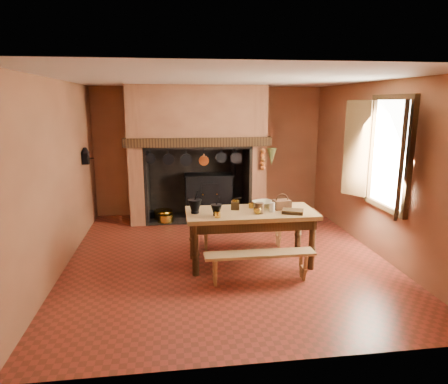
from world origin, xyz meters
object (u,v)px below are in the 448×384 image
(bench_front, at_px, (260,260))
(wicker_basket, at_px, (282,204))
(mixing_bowl, at_px, (264,204))
(coffee_grinder, at_px, (235,205))
(iron_range, at_px, (209,194))
(work_table, at_px, (251,220))

(bench_front, xyz_separation_m, wicker_basket, (0.50, 0.72, 0.60))
(mixing_bowl, xyz_separation_m, wicker_basket, (0.24, -0.20, 0.04))
(wicker_basket, bearing_deg, coffee_grinder, 166.63)
(bench_front, bearing_deg, wicker_basket, 55.07)
(bench_front, relative_size, mixing_bowl, 4.63)
(coffee_grinder, distance_m, mixing_bowl, 0.49)
(iron_range, distance_m, coffee_grinder, 2.68)
(iron_range, xyz_separation_m, coffee_grinder, (0.15, -2.64, 0.44))
(iron_range, relative_size, bench_front, 1.04)
(work_table, height_order, mixing_bowl, mixing_bowl)
(bench_front, xyz_separation_m, mixing_bowl, (0.26, 0.91, 0.56))
(work_table, xyz_separation_m, bench_front, (0.00, -0.66, -0.39))
(work_table, distance_m, bench_front, 0.77)
(mixing_bowl, relative_size, wicker_basket, 1.22)
(coffee_grinder, bearing_deg, iron_range, 103.77)
(bench_front, bearing_deg, iron_range, 96.16)
(bench_front, distance_m, mixing_bowl, 1.10)
(coffee_grinder, bearing_deg, wicker_basket, 4.23)
(work_table, bearing_deg, coffee_grinder, 148.57)
(work_table, distance_m, mixing_bowl, 0.40)
(iron_range, xyz_separation_m, mixing_bowl, (0.63, -2.52, 0.41))
(work_table, xyz_separation_m, coffee_grinder, (-0.22, 0.13, 0.21))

